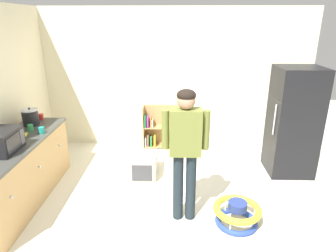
% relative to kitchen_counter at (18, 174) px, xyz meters
% --- Properties ---
extents(ground_plane, '(12.00, 12.00, 0.00)m').
position_rel_kitchen_counter_xyz_m(ground_plane, '(2.20, -0.12, -0.45)').
color(ground_plane, silver).
rests_on(ground_plane, ground).
extents(back_wall, '(5.20, 0.06, 2.70)m').
position_rel_kitchen_counter_xyz_m(back_wall, '(2.20, 2.21, 0.90)').
color(back_wall, '#EEE5C0').
rests_on(back_wall, ground).
extents(left_side_wall, '(0.06, 2.99, 2.70)m').
position_rel_kitchen_counter_xyz_m(left_side_wall, '(-0.43, 0.69, 0.90)').
color(left_side_wall, '#F0E5BF').
rests_on(left_side_wall, ground).
extents(kitchen_counter, '(0.65, 2.24, 0.90)m').
position_rel_kitchen_counter_xyz_m(kitchen_counter, '(0.00, 0.00, 0.00)').
color(kitchen_counter, tan).
rests_on(kitchen_counter, ground).
extents(refrigerator, '(0.73, 0.68, 1.78)m').
position_rel_kitchen_counter_xyz_m(refrigerator, '(4.09, 1.05, 0.44)').
color(refrigerator, black).
rests_on(refrigerator, ground).
extents(bookshelf, '(0.80, 0.28, 0.85)m').
position_rel_kitchen_counter_xyz_m(bookshelf, '(1.86, 2.03, -0.08)').
color(bookshelf, tan).
rests_on(bookshelf, ground).
extents(standing_person, '(0.57, 0.22, 1.72)m').
position_rel_kitchen_counter_xyz_m(standing_person, '(2.29, -0.29, 0.60)').
color(standing_person, '#1D272E').
rests_on(standing_person, ground).
extents(baby_walker, '(0.60, 0.60, 0.32)m').
position_rel_kitchen_counter_xyz_m(baby_walker, '(2.96, -0.41, -0.29)').
color(baby_walker, '#2B47B2').
rests_on(baby_walker, ground).
extents(pet_carrier, '(0.42, 0.55, 0.36)m').
position_rel_kitchen_counter_xyz_m(pet_carrier, '(1.65, 0.82, -0.27)').
color(pet_carrier, beige).
rests_on(pet_carrier, ground).
extents(microwave, '(0.37, 0.48, 0.28)m').
position_rel_kitchen_counter_xyz_m(microwave, '(0.01, -0.25, 0.59)').
color(microwave, black).
rests_on(microwave, kitchen_counter).
extents(crock_pot, '(0.25, 0.25, 0.29)m').
position_rel_kitchen_counter_xyz_m(crock_pot, '(-0.09, 0.74, 0.58)').
color(crock_pot, black).
rests_on(crock_pot, kitchen_counter).
extents(banana_bunch, '(0.12, 0.16, 0.04)m').
position_rel_kitchen_counter_xyz_m(banana_bunch, '(0.04, 0.26, 0.48)').
color(banana_bunch, yellow).
rests_on(banana_bunch, kitchen_counter).
extents(red_cup, '(0.08, 0.08, 0.09)m').
position_rel_kitchen_counter_xyz_m(red_cup, '(-0.06, 1.03, 0.50)').
color(red_cup, red).
rests_on(red_cup, kitchen_counter).
extents(teal_cup, '(0.08, 0.08, 0.09)m').
position_rel_kitchen_counter_xyz_m(teal_cup, '(0.23, 0.39, 0.50)').
color(teal_cup, teal).
rests_on(teal_cup, kitchen_counter).
extents(orange_cup, '(0.08, 0.08, 0.09)m').
position_rel_kitchen_counter_xyz_m(orange_cup, '(-0.16, 0.07, 0.50)').
color(orange_cup, orange).
rests_on(orange_cup, kitchen_counter).
extents(green_cup, '(0.08, 0.08, 0.09)m').
position_rel_kitchen_counter_xyz_m(green_cup, '(0.01, 0.50, 0.50)').
color(green_cup, green).
rests_on(green_cup, kitchen_counter).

